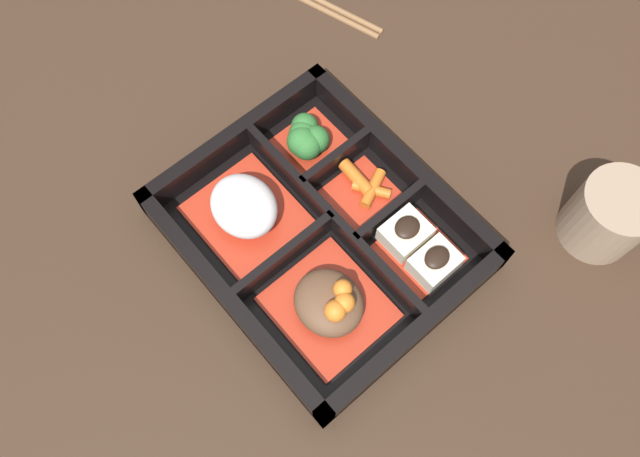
# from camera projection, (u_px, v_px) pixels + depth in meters

# --- Properties ---
(ground_plane) EXTENTS (3.00, 3.00, 0.00)m
(ground_plane) POSITION_uv_depth(u_px,v_px,m) (320.00, 238.00, 0.62)
(ground_plane) COLOR #382619
(bento_base) EXTENTS (0.28, 0.23, 0.01)m
(bento_base) POSITION_uv_depth(u_px,v_px,m) (320.00, 236.00, 0.61)
(bento_base) COLOR black
(bento_base) RESTS_ON ground_plane
(bento_rim) EXTENTS (0.28, 0.23, 0.04)m
(bento_rim) POSITION_uv_depth(u_px,v_px,m) (323.00, 228.00, 0.60)
(bento_rim) COLOR black
(bento_rim) RESTS_ON ground_plane
(bowl_stew) EXTENTS (0.10, 0.10, 0.05)m
(bowl_stew) POSITION_uv_depth(u_px,v_px,m) (330.00, 304.00, 0.56)
(bowl_stew) COLOR #B22D19
(bowl_stew) RESTS_ON bento_base
(bowl_rice) EXTENTS (0.10, 0.10, 0.05)m
(bowl_rice) POSITION_uv_depth(u_px,v_px,m) (245.00, 208.00, 0.60)
(bowl_rice) COLOR #B22D19
(bowl_rice) RESTS_ON bento_base
(bowl_tofu) EXTENTS (0.07, 0.07, 0.04)m
(bowl_tofu) POSITION_uv_depth(u_px,v_px,m) (419.00, 249.00, 0.59)
(bowl_tofu) COLOR #B22D19
(bowl_tofu) RESTS_ON bento_base
(bowl_carrots) EXTENTS (0.06, 0.07, 0.02)m
(bowl_carrots) POSITION_uv_depth(u_px,v_px,m) (363.00, 190.00, 0.62)
(bowl_carrots) COLOR #B22D19
(bowl_carrots) RESTS_ON bento_base
(bowl_greens) EXTENTS (0.06, 0.07, 0.04)m
(bowl_greens) POSITION_uv_depth(u_px,v_px,m) (307.00, 139.00, 0.63)
(bowl_greens) COLOR #B22D19
(bowl_greens) RESTS_ON bento_base
(tea_cup) EXTENTS (0.07, 0.07, 0.07)m
(tea_cup) POSITION_uv_depth(u_px,v_px,m) (609.00, 215.00, 0.59)
(tea_cup) COLOR gray
(tea_cup) RESTS_ON ground_plane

